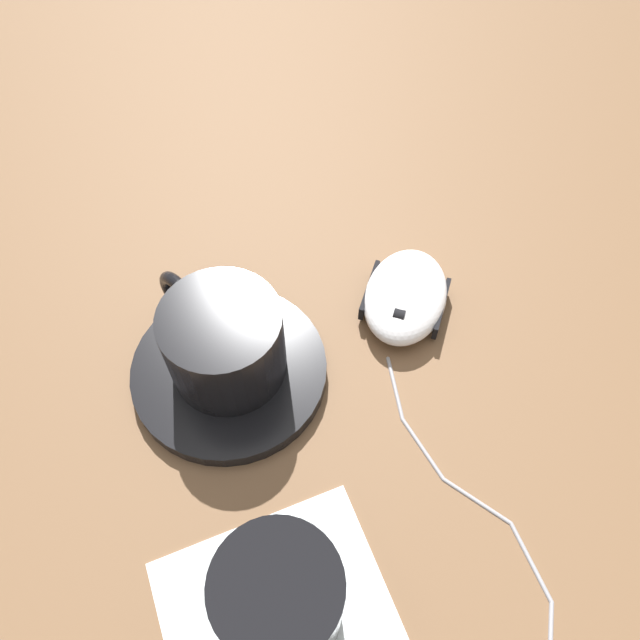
{
  "coord_description": "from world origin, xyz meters",
  "views": [
    {
      "loc": [
        0.15,
        -0.1,
        0.44
      ],
      "look_at": [
        -0.06,
        0.05,
        0.03
      ],
      "focal_mm": 35.0,
      "sensor_mm": 36.0,
      "label": 1
    }
  ],
  "objects_px": {
    "drinking_glass": "(281,602)",
    "coffee_cup": "(222,341)",
    "saucer": "(230,370)",
    "computer_mouse": "(405,296)"
  },
  "relations": [
    {
      "from": "drinking_glass",
      "to": "computer_mouse",
      "type": "bearing_deg",
      "value": 122.98
    },
    {
      "from": "computer_mouse",
      "to": "saucer",
      "type": "bearing_deg",
      "value": -101.25
    },
    {
      "from": "computer_mouse",
      "to": "drinking_glass",
      "type": "distance_m",
      "value": 0.26
    },
    {
      "from": "coffee_cup",
      "to": "computer_mouse",
      "type": "bearing_deg",
      "value": 77.67
    },
    {
      "from": "saucer",
      "to": "computer_mouse",
      "type": "relative_size",
      "value": 1.29
    },
    {
      "from": "saucer",
      "to": "computer_mouse",
      "type": "distance_m",
      "value": 0.16
    },
    {
      "from": "coffee_cup",
      "to": "drinking_glass",
      "type": "distance_m",
      "value": 0.19
    },
    {
      "from": "computer_mouse",
      "to": "drinking_glass",
      "type": "relative_size",
      "value": 1.16
    },
    {
      "from": "drinking_glass",
      "to": "coffee_cup",
      "type": "bearing_deg",
      "value": 159.77
    },
    {
      "from": "saucer",
      "to": "coffee_cup",
      "type": "bearing_deg",
      "value": 156.62
    }
  ]
}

